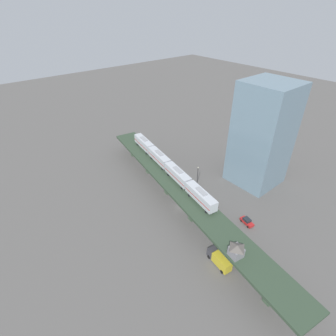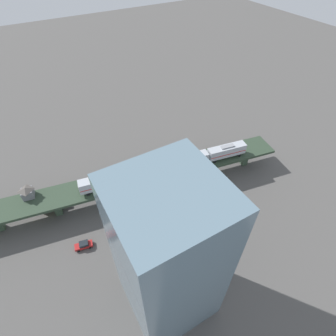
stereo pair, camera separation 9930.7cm
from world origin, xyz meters
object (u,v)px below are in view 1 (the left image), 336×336
(subway_train, at_px, (168,165))
(street_lamp, at_px, (198,174))
(office_tower, at_px, (262,136))
(signal_hut, at_px, (236,250))
(street_car_white, at_px, (185,179))
(street_car_blue, at_px, (158,164))
(delivery_truck, at_px, (219,260))
(street_car_red, at_px, (247,221))

(subway_train, distance_m, street_lamp, 12.34)
(street_lamp, xyz_separation_m, office_tower, (-17.81, 11.67, 13.89))
(subway_train, height_order, signal_hut, subway_train)
(street_car_white, xyz_separation_m, street_lamp, (-2.57, 3.77, 3.17))
(subway_train, bearing_deg, street_car_white, 175.31)
(subway_train, height_order, office_tower, office_tower)
(subway_train, bearing_deg, street_car_blue, -114.06)
(subway_train, bearing_deg, office_tower, 150.14)
(street_lamp, bearing_deg, signal_hut, 57.60)
(delivery_truck, bearing_deg, street_lamp, -126.03)
(signal_hut, height_order, street_car_blue, signal_hut)
(office_tower, bearing_deg, subway_train, -29.86)
(subway_train, relative_size, delivery_truck, 6.64)
(subway_train, xyz_separation_m, street_car_blue, (-6.25, -13.99, -8.63))
(delivery_truck, xyz_separation_m, office_tower, (-38.44, -16.71, 16.24))
(delivery_truck, xyz_separation_m, street_lamp, (-20.64, -28.38, 2.35))
(subway_train, xyz_separation_m, office_tower, (-27.97, 16.06, 8.43))
(street_lamp, bearing_deg, office_tower, 146.76)
(subway_train, relative_size, street_lamp, 7.14)
(subway_train, height_order, street_lamp, subway_train)
(office_tower, bearing_deg, signal_hut, 28.32)
(signal_hut, distance_m, street_car_white, 41.08)
(street_car_blue, height_order, office_tower, office_tower)
(street_car_blue, bearing_deg, subway_train, 65.94)
(delivery_truck, bearing_deg, street_car_blue, -109.67)
(office_tower, bearing_deg, street_lamp, -33.24)
(subway_train, distance_m, street_car_white, 11.51)
(street_car_blue, xyz_separation_m, street_car_red, (-0.61, 42.58, 0.00))
(subway_train, bearing_deg, signal_hut, 74.25)
(signal_hut, distance_m, street_lamp, 38.58)
(street_car_white, xyz_separation_m, office_tower, (-20.38, 15.44, 17.06))
(signal_hut, bearing_deg, office_tower, -151.68)
(street_lamp, height_order, office_tower, office_tower)
(subway_train, height_order, street_car_white, subway_train)
(street_lamp, bearing_deg, subway_train, -23.37)
(subway_train, xyz_separation_m, street_car_red, (-6.86, 28.58, -8.63))
(signal_hut, xyz_separation_m, delivery_truck, (0.12, -3.95, -7.07))
(street_car_red, xyz_separation_m, street_lamp, (-3.31, -24.19, 3.17))
(street_car_white, relative_size, street_car_blue, 0.99)
(signal_hut, xyz_separation_m, street_car_red, (-17.21, -8.14, -7.89))
(signal_hut, relative_size, delivery_truck, 0.50)
(street_lamp, distance_m, office_tower, 25.42)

